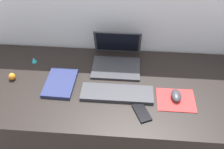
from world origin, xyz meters
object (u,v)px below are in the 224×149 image
at_px(keyboard, 117,93).
at_px(mouse, 176,95).
at_px(laptop, 117,56).
at_px(toy_figurine_orange, 12,77).
at_px(cell_phone, 142,112).
at_px(notebook_pad, 60,83).
at_px(toy_figurine_cyan, 34,60).

relative_size(keyboard, mouse, 4.27).
height_order(keyboard, mouse, mouse).
bearing_deg(laptop, mouse, -38.84).
xyz_separation_m(laptop, keyboard, (0.02, -0.28, -0.04)).
distance_m(laptop, toy_figurine_orange, 0.65).
height_order(laptop, toy_figurine_orange, laptop).
relative_size(cell_phone, notebook_pad, 0.53).
bearing_deg(toy_figurine_cyan, cell_phone, -28.04).
bearing_deg(notebook_pad, keyboard, -8.10).
bearing_deg(mouse, notebook_pad, 174.85).
xyz_separation_m(cell_phone, toy_figurine_orange, (-0.78, 0.20, 0.02)).
bearing_deg(mouse, keyboard, 179.59).
bearing_deg(laptop, toy_figurine_cyan, -176.45).
height_order(keyboard, cell_phone, keyboard).
height_order(cell_phone, toy_figurine_orange, toy_figurine_orange).
height_order(keyboard, toy_figurine_cyan, toy_figurine_cyan).
distance_m(laptop, cell_phone, 0.44).
relative_size(cell_phone, toy_figurine_cyan, 3.56).
bearing_deg(laptop, keyboard, -85.96).
height_order(laptop, toy_figurine_cyan, laptop).
relative_size(laptop, mouse, 3.12).
relative_size(notebook_pad, toy_figurine_orange, 5.39).
xyz_separation_m(keyboard, toy_figurine_orange, (-0.64, 0.08, 0.01)).
distance_m(mouse, toy_figurine_orange, 0.97).
bearing_deg(laptop, notebook_pad, -145.33).
xyz_separation_m(keyboard, cell_phone, (0.14, -0.12, -0.01)).
bearing_deg(mouse, cell_phone, -147.67).
bearing_deg(notebook_pad, cell_phone, -19.18).
bearing_deg(mouse, laptop, 141.16).
bearing_deg(toy_figurine_orange, keyboard, -6.91).
height_order(keyboard, notebook_pad, same).
bearing_deg(notebook_pad, toy_figurine_cyan, 140.45).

